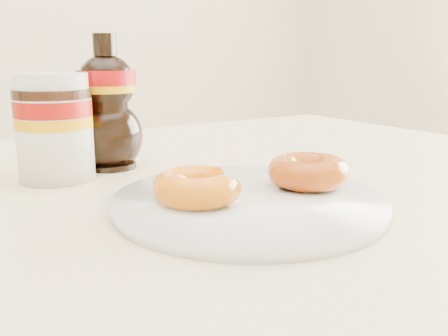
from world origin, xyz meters
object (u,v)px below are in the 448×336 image
plate (249,202)px  syrup_bottle (108,103)px  dining_table (132,252)px  donut_bitten (197,187)px  nutella_jar (54,123)px  donut_whole (308,171)px

plate → syrup_bottle: 0.29m
dining_table → donut_bitten: (0.02, -0.13, 0.11)m
dining_table → nutella_jar: bearing=122.8°
plate → donut_bitten: size_ratio=3.22×
donut_whole → dining_table: bearing=137.6°
dining_table → donut_bitten: donut_bitten is taller
dining_table → donut_whole: size_ratio=15.03×
donut_bitten → nutella_jar: nutella_jar is taller
donut_whole → donut_bitten: bearing=175.2°
donut_whole → syrup_bottle: (-0.14, 0.27, 0.06)m
dining_table → plate: (0.08, -0.15, 0.09)m
plate → syrup_bottle: (-0.06, 0.27, 0.09)m
dining_table → plate: plate is taller
syrup_bottle → dining_table: bearing=-100.0°
plate → nutella_jar: 0.29m
plate → syrup_bottle: size_ratio=1.54×
nutella_jar → donut_whole: bearing=-47.4°
plate → donut_bitten: 0.06m
donut_bitten → donut_whole: donut_whole is taller
dining_table → donut_whole: (0.16, -0.15, 0.11)m
plate → syrup_bottle: syrup_bottle is taller
donut_whole → nutella_jar: bearing=132.6°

